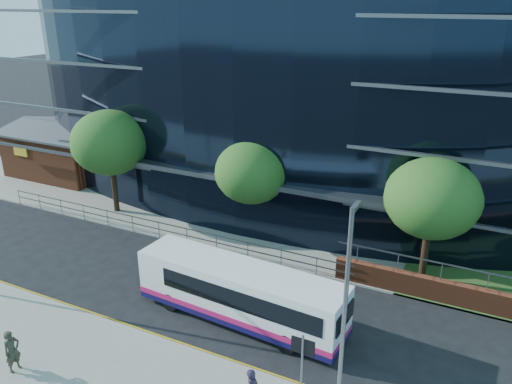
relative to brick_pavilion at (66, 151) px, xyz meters
The scene contains 15 objects.
ground 25.88m from the brick_pavilion, 31.53° to the right, with size 200.00×200.00×0.00m, color black.
kerb 26.41m from the brick_pavilion, 33.38° to the right, with size 80.00×0.25×0.16m, color gray.
yellow_line_outer 26.31m from the brick_pavilion, 33.02° to the right, with size 80.00×0.08×0.01m, color gold.
yellow_line_inner 26.23m from the brick_pavilion, 32.74° to the right, with size 80.00×0.08×0.01m, color gold.
far_forecourt 16.30m from the brick_pavilion, ahead, with size 50.00×8.00×0.10m, color gray.
glass_office 20.37m from the brick_pavilion, 22.21° to the left, with size 44.00×23.10×16.00m.
brick_pavilion is the anchor object (origin of this frame).
guard_railings 15.48m from the brick_pavilion, 24.90° to the right, with size 24.00×0.05×1.10m.
street_sign 30.49m from the brick_pavilion, 29.65° to the right, with size 0.85×0.09×2.80m.
tree_far_a 10.48m from the brick_pavilion, 26.55° to the right, with size 4.95×4.95×6.98m.
tree_far_b 19.55m from the brick_pavilion, 11.88° to the right, with size 4.29×4.29×6.05m.
tree_far_c 29.46m from the brick_pavilion, ahead, with size 4.62×4.62×6.51m.
streetlight_east 32.19m from the brick_pavilion, 29.24° to the right, with size 0.15×0.77×8.00m.
city_bus 25.12m from the brick_pavilion, 27.48° to the right, with size 9.90×2.87×2.64m.
pedestrian_b 24.48m from the brick_pavilion, 48.99° to the right, with size 0.64×0.42×1.75m, color #383527.
Camera 1 is at (9.19, -14.75, 13.53)m, focal length 35.00 mm.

